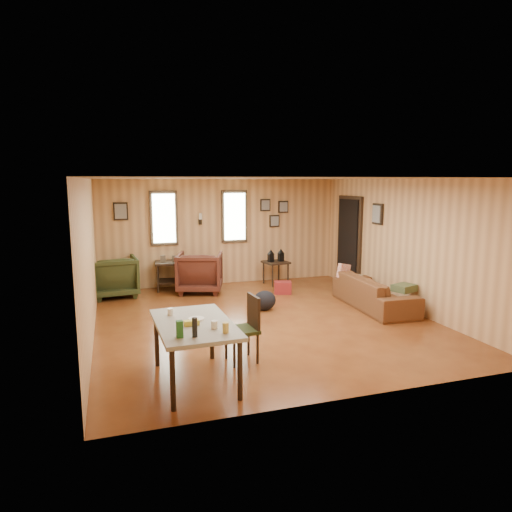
{
  "coord_description": "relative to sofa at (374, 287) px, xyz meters",
  "views": [
    {
      "loc": [
        -2.42,
        -7.15,
        2.37
      ],
      "look_at": [
        0.0,
        0.4,
        1.05
      ],
      "focal_mm": 32.0,
      "sensor_mm": 36.0,
      "label": 1
    }
  ],
  "objects": [
    {
      "name": "side_table",
      "position": [
        -1.08,
        2.41,
        0.17
      ],
      "size": [
        0.6,
        0.6,
        0.82
      ],
      "rotation": [
        0.0,
        0.0,
        0.18
      ],
      "color": "black",
      "rests_on": "ground"
    },
    {
      "name": "dining_chair",
      "position": [
        -3.01,
        -1.72,
        0.1
      ],
      "size": [
        0.43,
        0.43,
        0.88
      ],
      "rotation": [
        0.0,
        0.0,
        0.08
      ],
      "color": "#2D3518",
      "rests_on": "ground"
    },
    {
      "name": "sofa",
      "position": [
        0.0,
        0.0,
        0.0
      ],
      "size": [
        0.68,
        2.04,
        0.79
      ],
      "primitive_type": "imported",
      "rotation": [
        0.0,
        0.0,
        1.52
      ],
      "color": "brown",
      "rests_on": "ground"
    },
    {
      "name": "room",
      "position": [
        -2.06,
        0.18,
        0.81
      ],
      "size": [
        5.54,
        6.04,
        2.44
      ],
      "color": "brown",
      "rests_on": "ground"
    },
    {
      "name": "recliner_green",
      "position": [
        -4.63,
        2.37,
        0.06
      ],
      "size": [
        0.96,
        0.91,
        0.92
      ],
      "primitive_type": "imported",
      "rotation": [
        0.0,
        0.0,
        -3.05
      ],
      "color": "#2D3518",
      "rests_on": "ground"
    },
    {
      "name": "dining_table",
      "position": [
        -3.78,
        -2.16,
        0.27
      ],
      "size": [
        0.9,
        1.46,
        0.94
      ],
      "rotation": [
        0.0,
        0.0,
        0.03
      ],
      "color": "gray",
      "rests_on": "ground"
    },
    {
      "name": "backpack",
      "position": [
        -2.02,
        0.46,
        -0.21
      ],
      "size": [
        0.49,
        0.41,
        0.37
      ],
      "rotation": [
        0.0,
        0.0,
        -0.23
      ],
      "color": "black",
      "rests_on": "ground"
    },
    {
      "name": "sofa_pillows",
      "position": [
        0.05,
        0.08,
        0.1
      ],
      "size": [
        0.88,
        1.64,
        0.34
      ],
      "rotation": [
        0.0,
        0.0,
        0.33
      ],
      "color": "#47502D",
      "rests_on": "sofa"
    },
    {
      "name": "recliner_brown",
      "position": [
        -2.88,
        2.21,
        0.08
      ],
      "size": [
        1.13,
        1.1,
        0.94
      ],
      "primitive_type": "imported",
      "rotation": [
        0.0,
        0.0,
        2.84
      ],
      "color": "#4A2116",
      "rests_on": "ground"
    },
    {
      "name": "cooler",
      "position": [
        -1.24,
        1.53,
        -0.27
      ],
      "size": [
        0.42,
        0.36,
        0.26
      ],
      "rotation": [
        0.0,
        0.0,
        -0.33
      ],
      "color": "maroon",
      "rests_on": "ground"
    },
    {
      "name": "end_table",
      "position": [
        -3.48,
        2.6,
        0.04
      ],
      "size": [
        0.66,
        0.61,
        0.77
      ],
      "rotation": [
        0.0,
        0.0,
        -0.11
      ],
      "color": "black",
      "rests_on": "ground"
    }
  ]
}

